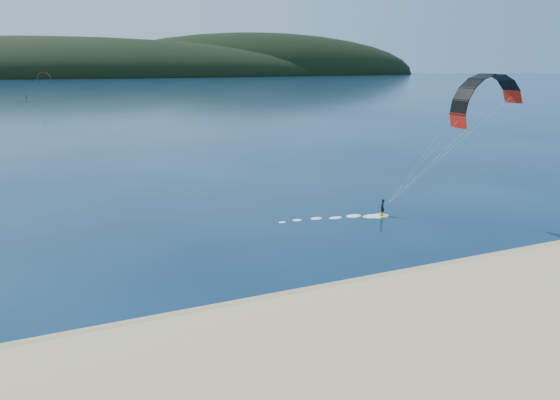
% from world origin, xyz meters
% --- Properties ---
extents(ground, '(1800.00, 1800.00, 0.00)m').
position_xyz_m(ground, '(0.00, 0.00, 0.00)').
color(ground, '#071834').
rests_on(ground, ground).
extents(wet_sand, '(220.00, 2.50, 0.10)m').
position_xyz_m(wet_sand, '(0.00, 4.50, 0.05)').
color(wet_sand, '#978457').
rests_on(wet_sand, ground).
extents(headland, '(1200.00, 310.00, 140.00)m').
position_xyz_m(headland, '(0.63, 745.28, 0.00)').
color(headland, black).
rests_on(headland, ground).
extents(kitesurfer_near, '(21.73, 7.20, 13.47)m').
position_xyz_m(kitesurfer_near, '(22.12, 12.90, 9.92)').
color(kitesurfer_near, yellow).
rests_on(kitesurfer_near, ground).
extents(kitesurfer_far, '(11.75, 6.96, 12.68)m').
position_xyz_m(kitesurfer_far, '(-32.46, 206.65, 8.93)').
color(kitesurfer_far, yellow).
rests_on(kitesurfer_far, ground).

